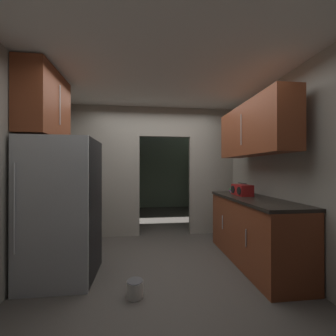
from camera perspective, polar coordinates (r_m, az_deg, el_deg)
ground at (r=3.18m, az=-2.01°, el=-25.37°), size 20.00×20.00×0.00m
kitchen_overhead_slab at (r=3.57m, az=-2.64°, el=21.03°), size 3.72×6.98×0.06m
kitchen_partition at (r=4.36m, az=-4.50°, el=0.46°), size 3.32×0.12×2.62m
adjoining_room_shell at (r=6.45m, az=-4.62°, el=-0.60°), size 3.32×3.15×2.62m
kitchen_flank_left at (r=2.79m, az=-38.63°, el=-1.11°), size 0.10×3.99×2.62m
kitchen_flank_right at (r=3.06m, az=32.72°, el=-1.03°), size 0.10×3.99×2.62m
refrigerator at (r=2.96m, az=-26.51°, el=-9.79°), size 0.79×0.79×1.72m
lower_cabinet_run at (r=3.41m, az=21.98°, el=-15.26°), size 0.63×1.78×0.93m
upper_cabinet_counterside at (r=3.34m, az=21.95°, el=9.51°), size 0.36×1.61×0.74m
upper_cabinet_fridgeside at (r=3.22m, az=-30.25°, el=14.57°), size 0.36×0.87×0.85m
boombox at (r=3.54m, az=19.33°, el=-5.61°), size 0.21×0.37×0.20m
book_stack at (r=3.87m, az=17.48°, el=-5.71°), size 0.15×0.18×0.10m
paint_can at (r=2.59m, az=-8.91°, el=-29.49°), size 0.17×0.17×0.17m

